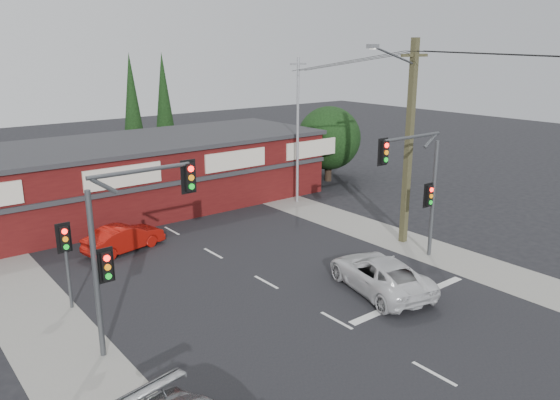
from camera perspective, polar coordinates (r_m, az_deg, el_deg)
ground at (r=20.98m, az=4.02°, el=-11.48°), size 120.00×120.00×0.00m
road_strip at (r=24.54m, az=-3.89°, el=-7.28°), size 14.00×70.00×0.01m
verge_left at (r=21.44m, az=-23.42°, el=-12.18°), size 3.00×70.00×0.02m
verge_right at (r=29.82m, az=9.72°, el=-3.24°), size 3.00×70.00×0.02m
stop_line at (r=22.40m, az=13.42°, el=-10.01°), size 6.50×0.35×0.01m
white_suv at (r=22.64m, az=10.34°, el=-7.60°), size 3.51×5.54×1.42m
red_sedan at (r=27.54m, az=-15.99°, el=-3.82°), size 4.19×2.24×1.31m
lane_dashes at (r=23.25m, az=-1.45°, el=-8.57°), size 0.12×44.14×0.01m
shop_building at (r=33.69m, az=-17.00°, el=2.24°), size 27.30×8.40×4.22m
tree_cluster at (r=40.54m, az=4.89°, el=6.15°), size 5.90×5.10×5.50m
conifer_near at (r=41.25m, az=-15.17°, el=9.46°), size 1.80×1.80×9.25m
conifer_far at (r=44.52m, az=-12.03°, el=10.07°), size 1.80×1.80×9.25m
traffic_mast_left at (r=17.84m, az=-15.80°, el=-3.34°), size 3.77×0.27×5.97m
traffic_mast_right at (r=25.09m, az=14.35°, el=2.25°), size 3.96×0.27×5.97m
pedestal_signal at (r=21.69m, az=-21.52°, el=-4.72°), size 0.55×0.27×3.38m
utility_pole at (r=27.18m, az=13.20°, el=6.45°), size 4.38×0.59×10.00m
steel_pole at (r=33.98m, az=1.86°, el=7.45°), size 1.20×0.16×9.00m
power_lines at (r=23.95m, az=24.38°, el=13.09°), size 2.01×29.00×1.22m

